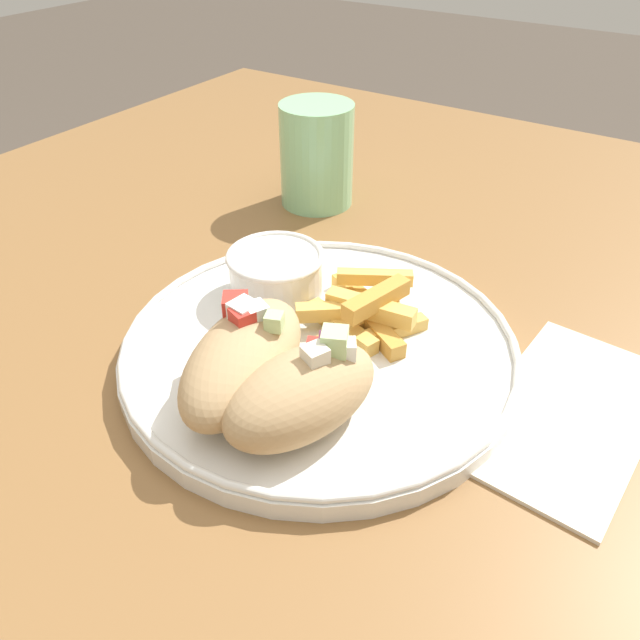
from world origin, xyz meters
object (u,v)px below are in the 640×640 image
Objects in this scene: pita_sandwich_near at (302,393)px; pita_sandwich_far at (243,358)px; plate at (320,347)px; fries_pile at (366,311)px; sauce_ramekin at (273,274)px; water_glass at (317,160)px.

pita_sandwich_far is (0.01, 0.05, 0.00)m from pita_sandwich_near.
plate is 2.41× the size of pita_sandwich_near.
plate is at bearing -25.71° from pita_sandwich_far.
fries_pile is (0.11, 0.02, -0.01)m from pita_sandwich_near.
sauce_ramekin is (0.10, 0.05, -0.00)m from pita_sandwich_far.
water_glass is at bearing 23.78° from sauce_ramekin.
plate is 0.26m from water_glass.
sauce_ramekin is 0.74× the size of water_glass.
pita_sandwich_near reaches higher than fries_pile.
pita_sandwich_far reaches higher than sauce_ramekin.
water_glass is (0.18, 0.16, 0.02)m from fries_pile.
pita_sandwich_far is at bearing 98.81° from pita_sandwich_near.
pita_sandwich_near is at bearing -154.17° from plate.
pita_sandwich_far is at bearing 168.00° from plate.
pita_sandwich_near is (-0.07, -0.04, 0.03)m from plate.
water_glass is (0.28, 0.13, 0.01)m from pita_sandwich_far.
sauce_ramekin is (0.03, 0.06, 0.03)m from plate.
plate is at bearing 41.65° from pita_sandwich_near.
water_glass is (0.22, 0.15, 0.04)m from plate.
fries_pile is at bearing -24.73° from plate.
sauce_ramekin is 0.20m from water_glass.
water_glass reaches higher than pita_sandwich_near.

